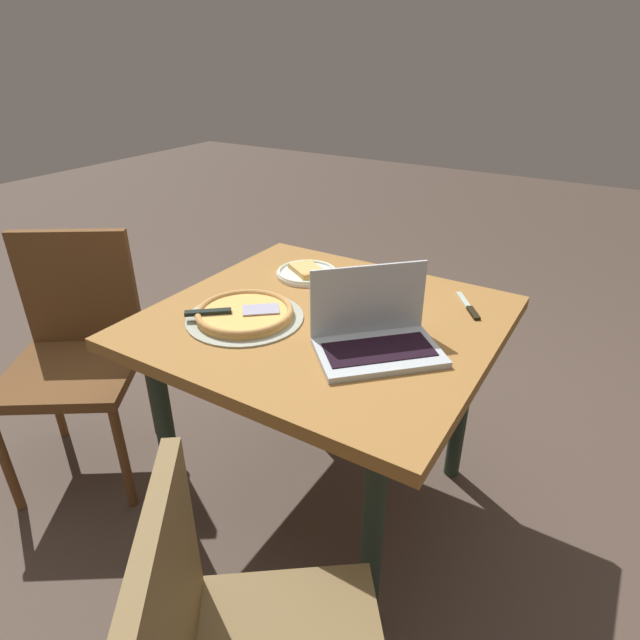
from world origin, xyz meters
The scene contains 7 objects.
ground_plane centered at (0.00, 0.00, 0.00)m, with size 12.00×12.00×0.00m, color #4A3B32.
dining_table centered at (0.00, 0.00, 0.68)m, with size 1.03×0.97×0.77m.
laptop centered at (0.22, -0.10, 0.82)m, with size 0.39×0.39×0.22m.
pizza_plate centered at (-0.22, 0.24, 0.78)m, with size 0.22×0.22×0.04m.
pizza_tray centered at (-0.20, -0.14, 0.79)m, with size 0.36×0.36×0.04m.
table_knife centered at (0.37, 0.29, 0.78)m, with size 0.13×0.18×0.01m.
chair_far centered at (-0.92, -0.28, 0.53)m, with size 0.63×0.63×0.93m.
Camera 1 is at (0.75, -1.25, 1.53)m, focal length 29.41 mm.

